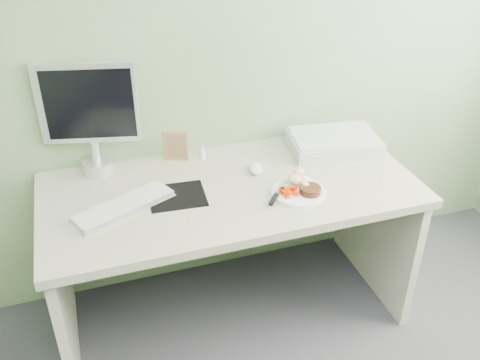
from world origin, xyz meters
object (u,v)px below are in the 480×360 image
object	(u,v)px
plate	(298,192)
monitor	(89,113)
scanner	(334,143)
desk	(231,221)

from	to	relation	value
plate	monitor	bearing A→B (deg)	149.73
plate	monitor	world-z (taller)	monitor
plate	scanner	world-z (taller)	scanner
desk	scanner	size ratio (longest dim) A/B	3.84
desk	plate	bearing A→B (deg)	-29.29
scanner	plate	bearing A→B (deg)	-127.25
desk	monitor	distance (m)	0.77
scanner	monitor	xyz separation A→B (m)	(-1.10, 0.14, 0.25)
desk	plate	distance (m)	0.35
scanner	monitor	distance (m)	1.13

